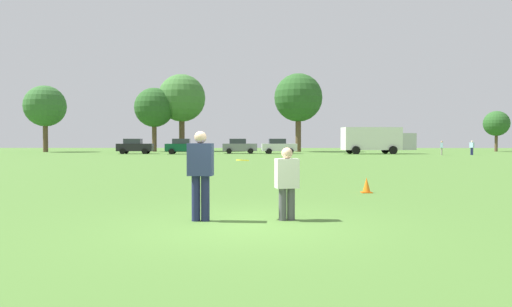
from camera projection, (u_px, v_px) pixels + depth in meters
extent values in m
plane|color=#47702D|center=(244.00, 225.00, 8.98)|extent=(178.30, 178.30, 0.00)
cylinder|color=#1E234C|center=(196.00, 198.00, 9.39)|extent=(0.17, 0.17, 0.92)
cylinder|color=#1E234C|center=(205.00, 198.00, 9.38)|extent=(0.17, 0.17, 0.92)
cube|color=navy|center=(200.00, 159.00, 9.36)|extent=(0.52, 0.32, 0.66)
sphere|color=#D8AD8C|center=(200.00, 137.00, 9.35)|extent=(0.25, 0.25, 0.25)
cylinder|color=#4C4C51|center=(291.00, 204.00, 9.50)|extent=(0.16, 0.16, 0.66)
cylinder|color=#4C4C51|center=(283.00, 204.00, 9.47)|extent=(0.16, 0.16, 0.66)
cube|color=silver|center=(287.00, 173.00, 9.47)|extent=(0.51, 0.36, 0.60)
sphere|color=#D8AD8C|center=(287.00, 153.00, 9.45)|extent=(0.23, 0.23, 0.23)
cylinder|color=yellow|center=(242.00, 160.00, 9.59)|extent=(0.27, 0.27, 0.05)
cube|color=#D8590C|center=(366.00, 192.00, 14.43)|extent=(0.32, 0.32, 0.03)
cone|color=orange|center=(367.00, 185.00, 14.42)|extent=(0.24, 0.24, 0.45)
cube|color=black|center=(135.00, 147.00, 55.78)|extent=(4.33, 2.13, 0.90)
cube|color=#2D333D|center=(133.00, 141.00, 55.74)|extent=(2.12, 1.79, 0.64)
cylinder|color=black|center=(148.00, 151.00, 56.87)|extent=(0.68, 0.27, 0.66)
cylinder|color=black|center=(145.00, 151.00, 54.87)|extent=(0.68, 0.27, 0.66)
cylinder|color=black|center=(126.00, 151.00, 56.71)|extent=(0.68, 0.27, 0.66)
cylinder|color=black|center=(122.00, 151.00, 54.72)|extent=(0.68, 0.27, 0.66)
cube|color=#0C4C2D|center=(184.00, 147.00, 54.77)|extent=(4.33, 2.13, 0.90)
cube|color=#2D333D|center=(181.00, 141.00, 54.73)|extent=(2.12, 1.79, 0.64)
cylinder|color=black|center=(195.00, 151.00, 55.86)|extent=(0.68, 0.27, 0.66)
cylinder|color=black|center=(194.00, 151.00, 53.86)|extent=(0.68, 0.27, 0.66)
cylinder|color=black|center=(173.00, 151.00, 55.70)|extent=(0.68, 0.27, 0.66)
cylinder|color=black|center=(171.00, 151.00, 53.71)|extent=(0.68, 0.27, 0.66)
cube|color=slate|center=(240.00, 147.00, 56.86)|extent=(4.33, 2.13, 0.90)
cube|color=#2D333D|center=(238.00, 141.00, 56.82)|extent=(2.12, 1.79, 0.64)
cylinder|color=black|center=(250.00, 151.00, 57.95)|extent=(0.68, 0.27, 0.66)
cylinder|color=black|center=(251.00, 151.00, 55.95)|extent=(0.68, 0.27, 0.66)
cylinder|color=black|center=(229.00, 151.00, 57.79)|extent=(0.68, 0.27, 0.66)
cylinder|color=black|center=(229.00, 151.00, 55.80)|extent=(0.68, 0.27, 0.66)
cube|color=silver|center=(279.00, 147.00, 56.11)|extent=(4.33, 2.13, 0.90)
cube|color=#2D333D|center=(277.00, 141.00, 56.07)|extent=(2.12, 1.79, 0.64)
cylinder|color=black|center=(289.00, 151.00, 57.19)|extent=(0.68, 0.27, 0.66)
cylinder|color=black|center=(291.00, 151.00, 55.20)|extent=(0.68, 0.27, 0.66)
cylinder|color=black|center=(268.00, 151.00, 57.04)|extent=(0.68, 0.27, 0.66)
cylinder|color=black|center=(269.00, 151.00, 55.04)|extent=(0.68, 0.27, 0.66)
cube|color=white|center=(371.00, 139.00, 55.38)|extent=(6.98, 3.03, 2.70)
cube|color=#B2B2B7|center=(405.00, 142.00, 55.64)|extent=(1.98, 2.44, 2.00)
cylinder|color=black|center=(385.00, 150.00, 56.92)|extent=(0.98, 0.35, 0.96)
cylinder|color=black|center=(393.00, 150.00, 54.19)|extent=(0.98, 0.35, 0.96)
cylinder|color=black|center=(350.00, 150.00, 56.66)|extent=(0.98, 0.35, 0.96)
cylinder|color=black|center=(356.00, 150.00, 53.92)|extent=(0.98, 0.35, 0.96)
cylinder|color=#1E234C|center=(472.00, 151.00, 51.26)|extent=(0.15, 0.15, 0.81)
cylinder|color=#1E234C|center=(471.00, 151.00, 51.41)|extent=(0.15, 0.15, 0.81)
cube|color=#9EC6E5|center=(472.00, 145.00, 51.31)|extent=(0.43, 0.51, 0.58)
sphere|color=beige|center=(472.00, 142.00, 51.30)|extent=(0.22, 0.22, 0.22)
cylinder|color=gray|center=(442.00, 151.00, 51.10)|extent=(0.15, 0.15, 0.80)
cylinder|color=gray|center=(442.00, 151.00, 50.95)|extent=(0.15, 0.15, 0.80)
cube|color=#9EC6E5|center=(442.00, 145.00, 51.00)|extent=(0.41, 0.50, 0.57)
sphere|color=tan|center=(442.00, 142.00, 50.99)|extent=(0.22, 0.22, 0.22)
cylinder|color=brown|center=(45.00, 138.00, 64.47)|extent=(0.66, 0.66, 3.98)
sphere|color=#33662D|center=(45.00, 106.00, 64.35)|extent=(5.69, 5.69, 5.69)
cylinder|color=brown|center=(154.00, 138.00, 66.99)|extent=(0.66, 0.66, 3.97)
sphere|color=#285623|center=(154.00, 107.00, 66.87)|extent=(5.67, 5.67, 5.67)
cylinder|color=brown|center=(182.00, 135.00, 68.62)|extent=(0.82, 0.82, 4.91)
sphere|color=#3D7033|center=(182.00, 98.00, 68.46)|extent=(7.01, 7.01, 7.01)
cylinder|color=brown|center=(298.00, 135.00, 65.71)|extent=(0.80, 0.80, 4.78)
sphere|color=#285623|center=(298.00, 98.00, 65.55)|extent=(6.83, 6.83, 6.83)
cylinder|color=brown|center=(496.00, 143.00, 67.05)|extent=(0.42, 0.42, 2.53)
sphere|color=#285623|center=(496.00, 123.00, 66.97)|extent=(3.62, 3.62, 3.62)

